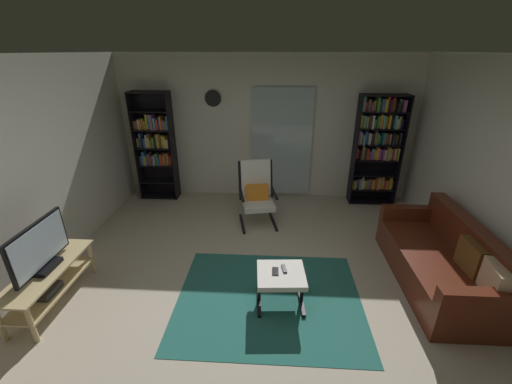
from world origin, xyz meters
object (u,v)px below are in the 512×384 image
bookshelf_near_tv (155,144)px  leather_sofa (442,263)px  lounge_armchair (257,191)px  television (40,249)px  ottoman (281,278)px  bookshelf_near_sofa (377,145)px  tv_remote (284,269)px  cell_phone (275,271)px  wall_clock (213,98)px  tv_stand (49,281)px

bookshelf_near_tv → leather_sofa: (4.23, -2.33, -0.75)m
leather_sofa → lounge_armchair: size_ratio=1.85×
television → ottoman: television is taller
bookshelf_near_sofa → tv_remote: (-1.67, -2.71, -0.67)m
ottoman → tv_remote: bearing=61.7°
bookshelf_near_tv → cell_phone: bearing=-51.2°
ottoman → wall_clock: wall_clock is taller
bookshelf_near_tv → wall_clock: bearing=8.7°
cell_phone → wall_clock: (-1.15, 2.93, 1.43)m
bookshelf_near_tv → ottoman: bearing=-50.5°
television → bookshelf_near_sofa: (4.26, 2.91, 0.38)m
tv_stand → leather_sofa: 4.53m
bookshelf_near_sofa → lounge_armchair: (-2.08, -0.88, -0.56)m
leather_sofa → tv_stand: bearing=-172.4°
leather_sofa → lounge_armchair: bearing=147.9°
bookshelf_near_sofa → leather_sofa: size_ratio=1.04×
bookshelf_near_sofa → ottoman: size_ratio=3.56×
bookshelf_near_tv → bookshelf_near_sofa: bearing=-0.1°
bookshelf_near_sofa → leather_sofa: (0.23, -2.32, -0.80)m
ottoman → bookshelf_near_sofa: bearing=58.4°
lounge_armchair → ottoman: (0.37, -1.90, -0.19)m
bookshelf_near_sofa → leather_sofa: bookshelf_near_sofa is taller
bookshelf_near_sofa → wall_clock: size_ratio=6.77×
tv_stand → bookshelf_near_sofa: size_ratio=0.60×
bookshelf_near_tv → wall_clock: (1.08, 0.17, 0.81)m
leather_sofa → ottoman: bearing=-166.9°
tv_remote → ottoman: bearing=-128.1°
television → leather_sofa: bearing=7.4°
lounge_armchair → cell_phone: (0.31, -1.88, -0.12)m
leather_sofa → lounge_armchair: (-2.31, 1.45, 0.24)m
television → ottoman: 2.58m
television → leather_sofa: (4.49, 0.58, -0.42)m
television → lounge_armchair: bearing=42.9°
tv_stand → tv_remote: size_ratio=8.24×
leather_sofa → cell_phone: (-2.00, -0.44, 0.12)m
bookshelf_near_sofa → cell_phone: 3.35m
tv_stand → television: (0.00, 0.02, 0.41)m
tv_stand → bookshelf_near_tv: (0.26, 2.93, 0.74)m
tv_remote → cell_phone: bearing=-163.9°
television → bookshelf_near_sofa: size_ratio=0.42×
cell_phone → tv_remote: bearing=25.8°
lounge_armchair → cell_phone: size_ratio=7.30×
cell_phone → lounge_armchair: bearing=99.2°
bookshelf_near_tv → television: bearing=-95.1°
cell_phone → bookshelf_near_tv: bearing=128.8°
tv_remote → leather_sofa: bearing=1.8°
tv_remote → cell_phone: tv_remote is taller
television → tv_remote: bearing=4.3°
leather_sofa → wall_clock: bearing=141.5°
bookshelf_near_sofa → wall_clock: bearing=176.6°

